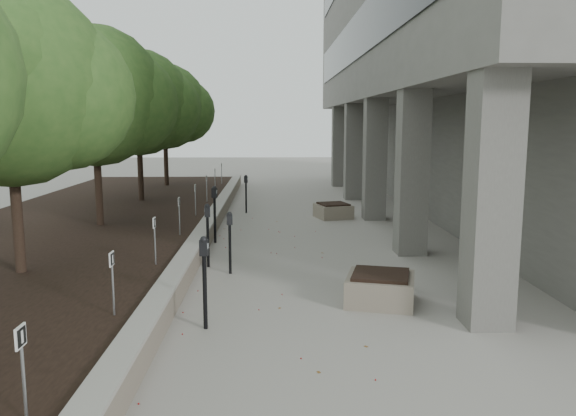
{
  "coord_description": "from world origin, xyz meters",
  "views": [
    {
      "loc": [
        -0.01,
        -7.54,
        3.22
      ],
      "look_at": [
        0.38,
        5.96,
        1.16
      ],
      "focal_mm": 35.04,
      "sensor_mm": 36.0,
      "label": 1
    }
  ],
  "objects": [
    {
      "name": "parking_sign_3",
      "position": [
        -2.35,
        3.5,
        0.88
      ],
      "size": [
        0.04,
        0.22,
        0.96
      ],
      "primitive_type": null,
      "color": "black",
      "rests_on": "planting_bed"
    },
    {
      "name": "crabapple_tree_4",
      "position": [
        -4.8,
        13.0,
        3.12
      ],
      "size": [
        4.6,
        4.0,
        5.44
      ],
      "primitive_type": null,
      "color": "#2E5320",
      "rests_on": "planting_bed"
    },
    {
      "name": "parking_meter_1",
      "position": [
        -1.06,
        0.96,
        0.74
      ],
      "size": [
        0.16,
        0.13,
        1.49
      ],
      "primitive_type": null,
      "rotation": [
        0.0,
        0.0,
        -0.18
      ],
      "color": "black",
      "rests_on": "ground"
    },
    {
      "name": "brutalist_building",
      "position": [
        9.5,
        13.0,
        7.5
      ],
      "size": [
        13.1,
        26.0,
        15.0
      ],
      "primitive_type": null,
      "color": "slate",
      "rests_on": "ground"
    },
    {
      "name": "crabapple_tree_2",
      "position": [
        -4.8,
        3.0,
        3.12
      ],
      "size": [
        4.6,
        4.0,
        5.44
      ],
      "primitive_type": null,
      "color": "#2E5320",
      "rests_on": "planting_bed"
    },
    {
      "name": "crabapple_tree_5",
      "position": [
        -4.8,
        18.0,
        3.12
      ],
      "size": [
        4.6,
        4.0,
        5.44
      ],
      "primitive_type": null,
      "color": "#2E5320",
      "rests_on": "planting_bed"
    },
    {
      "name": "planter_back",
      "position": [
        2.07,
        11.28,
        0.25
      ],
      "size": [
        1.34,
        1.34,
        0.51
      ],
      "primitive_type": null,
      "rotation": [
        0.0,
        0.0,
        0.28
      ],
      "color": "gray",
      "rests_on": "ground"
    },
    {
      "name": "ground",
      "position": [
        0.0,
        0.0,
        0.0
      ],
      "size": [
        90.0,
        90.0,
        0.0
      ],
      "primitive_type": "plane",
      "color": "gray",
      "rests_on": "ground"
    },
    {
      "name": "parking_sign_6",
      "position": [
        -2.35,
        12.5,
        0.88
      ],
      "size": [
        0.04,
        0.22,
        0.96
      ],
      "primitive_type": null,
      "color": "black",
      "rests_on": "planting_bed"
    },
    {
      "name": "parking_meter_5",
      "position": [
        -0.94,
        12.4,
        0.69
      ],
      "size": [
        0.16,
        0.13,
        1.38
      ],
      "primitive_type": null,
      "rotation": [
        0.0,
        0.0,
        -0.26
      ],
      "color": "black",
      "rests_on": "ground"
    },
    {
      "name": "parking_sign_8",
      "position": [
        -2.35,
        18.5,
        0.88
      ],
      "size": [
        0.04,
        0.22,
        0.96
      ],
      "primitive_type": null,
      "color": "black",
      "rests_on": "planting_bed"
    },
    {
      "name": "parking_meter_2",
      "position": [
        -0.91,
        4.22,
        0.67
      ],
      "size": [
        0.15,
        0.12,
        1.35
      ],
      "primitive_type": null,
      "rotation": [
        0.0,
        0.0,
        0.25
      ],
      "color": "black",
      "rests_on": "ground"
    },
    {
      "name": "planter_front",
      "position": [
        1.94,
        2.17,
        0.28
      ],
      "size": [
        1.44,
        1.44,
        0.55
      ],
      "primitive_type": null,
      "rotation": [
        0.0,
        0.0,
        -0.26
      ],
      "color": "gray",
      "rests_on": "ground"
    },
    {
      "name": "berry_scatter",
      "position": [
        -0.1,
        5.0,
        0.01
      ],
      "size": [
        3.3,
        14.1,
        0.02
      ],
      "primitive_type": null,
      "color": "#9A0B0B",
      "rests_on": "ground"
    },
    {
      "name": "parking_sign_4",
      "position": [
        -2.35,
        6.5,
        0.88
      ],
      "size": [
        0.04,
        0.22,
        0.96
      ],
      "primitive_type": null,
      "color": "black",
      "rests_on": "planting_bed"
    },
    {
      "name": "parking_sign_5",
      "position": [
        -2.35,
        9.5,
        0.88
      ],
      "size": [
        0.04,
        0.22,
        0.96
      ],
      "primitive_type": null,
      "color": "black",
      "rests_on": "planting_bed"
    },
    {
      "name": "parking_sign_7",
      "position": [
        -2.35,
        15.5,
        0.88
      ],
      "size": [
        0.04,
        0.22,
        0.96
      ],
      "primitive_type": null,
      "color": "black",
      "rests_on": "planting_bed"
    },
    {
      "name": "parking_meter_4",
      "position": [
        -1.55,
        7.37,
        0.78
      ],
      "size": [
        0.18,
        0.15,
        1.55
      ],
      "primitive_type": null,
      "rotation": [
        0.0,
        0.0,
        -0.3
      ],
      "color": "black",
      "rests_on": "ground"
    },
    {
      "name": "retaining_wall",
      "position": [
        -1.82,
        9.0,
        0.25
      ],
      "size": [
        0.39,
        26.0,
        0.5
      ],
      "primitive_type": null,
      "color": "gray",
      "rests_on": "ground"
    },
    {
      "name": "planting_bed",
      "position": [
        -5.5,
        9.0,
        0.2
      ],
      "size": [
        7.0,
        26.0,
        0.4
      ],
      "primitive_type": "cube",
      "color": "black",
      "rests_on": "ground"
    },
    {
      "name": "parking_sign_1",
      "position": [
        -2.35,
        -2.5,
        0.88
      ],
      "size": [
        0.04,
        0.22,
        0.96
      ],
      "primitive_type": null,
      "color": "black",
      "rests_on": "planting_bed"
    },
    {
      "name": "parking_meter_3",
      "position": [
        -1.45,
        4.82,
        0.72
      ],
      "size": [
        0.16,
        0.12,
        1.44
      ],
      "primitive_type": null,
      "rotation": [
        0.0,
        0.0,
        0.14
      ],
      "color": "black",
      "rests_on": "ground"
    },
    {
      "name": "parking_sign_2",
      "position": [
        -2.35,
        0.5,
        0.88
      ],
      "size": [
        0.04,
        0.22,
        0.96
      ],
      "primitive_type": null,
      "color": "black",
      "rests_on": "planting_bed"
    },
    {
      "name": "crabapple_tree_3",
      "position": [
        -4.8,
        8.0,
        3.12
      ],
      "size": [
        4.6,
        4.0,
        5.44
      ],
      "primitive_type": null,
      "color": "#2E5320",
      "rests_on": "planting_bed"
    }
  ]
}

